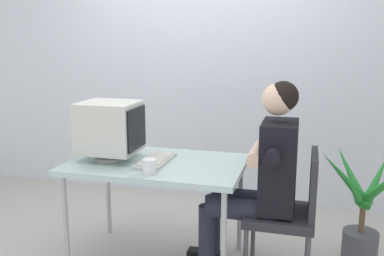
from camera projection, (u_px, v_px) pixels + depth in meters
name	position (u px, v px, depth m)	size (l,w,h in m)	color
wall_back	(236.00, 45.00, 4.02)	(8.00, 0.10, 3.00)	silver
desk	(157.00, 169.00, 2.94)	(1.19, 0.75, 0.73)	#B7B7BC
crt_monitor	(110.00, 128.00, 2.96)	(0.40, 0.35, 0.40)	silver
keyboard	(155.00, 160.00, 2.90)	(0.18, 0.42, 0.03)	silver
office_chair	(290.00, 208.00, 2.76)	(0.44, 0.44, 0.87)	#4C4C51
person_seated	(261.00, 173.00, 2.77)	(0.74, 0.57, 1.31)	black
potted_plant	(363.00, 211.00, 2.97)	(0.67, 0.72, 0.82)	#4C4C51
desk_mug	(150.00, 166.00, 2.66)	(0.09, 0.10, 0.09)	white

